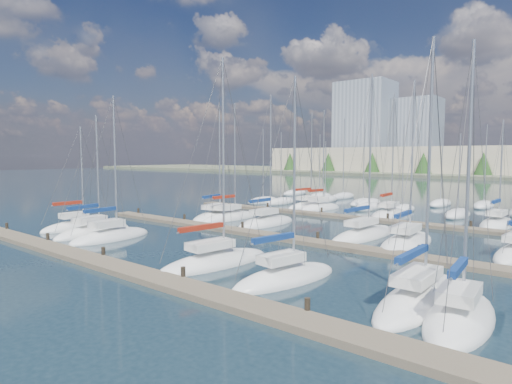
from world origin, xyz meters
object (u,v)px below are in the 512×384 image
Objects in this scene: sailboat_h at (217,217)px; sailboat_b at (93,232)px; sailboat_o at (320,208)px; sailboat_d at (215,262)px; sailboat_n at (308,206)px; sailboat_c at (111,237)px; sailboat_l at (407,242)px; sailboat_e at (286,278)px; sailboat_i at (231,217)px; sailboat_p at (389,214)px; sailboat_k at (364,235)px; sailboat_a at (78,227)px; sailboat_f at (419,298)px; sailboat_g at (460,318)px; sailboat_q at (497,224)px; sailboat_j at (266,223)px.

sailboat_h is 13.81m from sailboat_b.
sailboat_d is at bearing -63.01° from sailboat_o.
sailboat_n is 28.44m from sailboat_b.
sailboat_c is 1.12× the size of sailboat_b.
sailboat_l reaches higher than sailboat_c.
sailboat_l is (7.12, 13.81, -0.01)m from sailboat_d.
sailboat_i is at bearing 150.62° from sailboat_e.
sailboat_p is at bearing 111.75° from sailboat_e.
sailboat_k is at bearing -10.87° from sailboat_h.
sailboat_e is (18.20, -0.52, 0.01)m from sailboat_c.
sailboat_e is (17.06, -28.91, -0.01)m from sailboat_n.
sailboat_a is 0.83× the size of sailboat_c.
sailboat_k is at bearing 37.49° from sailboat_c.
sailboat_i is 1.01× the size of sailboat_f.
sailboat_h is 24.49m from sailboat_e.
sailboat_f is (31.80, 0.06, -0.01)m from sailboat_a.
sailboat_g is (33.95, -1.38, 0.00)m from sailboat_a.
sailboat_b is (-6.49, -27.60, -0.02)m from sailboat_o.
sailboat_n is 0.99× the size of sailboat_h.
sailboat_c reaches higher than sailboat_b.
sailboat_p reaches higher than sailboat_e.
sailboat_c is (-0.22, -14.39, -0.01)m from sailboat_i.
sailboat_h is (-1.75, -0.40, -0.02)m from sailboat_i.
sailboat_i is 1.19× the size of sailboat_q.
sailboat_g is 0.93× the size of sailboat_n.
sailboat_a is 0.77× the size of sailboat_l.
sailboat_d is 1.15× the size of sailboat_e.
sailboat_h reaches higher than sailboat_f.
sailboat_f is 0.91× the size of sailboat_k.
sailboat_a is 26.33m from sailboat_k.
sailboat_c is 0.85× the size of sailboat_p.
sailboat_k is at bearing 165.18° from sailboat_l.
sailboat_k is at bearing 1.21° from sailboat_i.
sailboat_o is 1.12× the size of sailboat_e.
sailboat_k is (-3.94, 0.79, 0.01)m from sailboat_l.
sailboat_e is (-8.97, 0.14, 0.00)m from sailboat_g.
sailboat_g is (7.35, -13.99, 0.01)m from sailboat_l.
sailboat_p is (12.42, 27.99, 0.00)m from sailboat_c.
sailboat_g is at bearing 6.39° from sailboat_d.
sailboat_n is (0.91, 14.00, 0.01)m from sailboat_i.
sailboat_q is at bearing 45.70° from sailboat_c.
sailboat_g is at bearing 9.40° from sailboat_e.
sailboat_p is (-7.41, 14.67, 0.01)m from sailboat_l.
sailboat_q is 28.77m from sailboat_e.
sailboat_c is at bearing -135.26° from sailboat_k.
sailboat_c is 15.04m from sailboat_j.
sailboat_f is 25.05m from sailboat_c.
sailboat_l reaches higher than sailboat_n.
sailboat_a is 14.27m from sailboat_h.
sailboat_i is 28.30m from sailboat_f.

